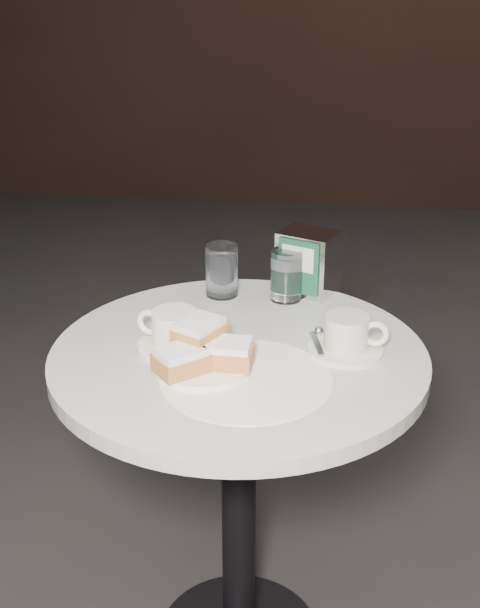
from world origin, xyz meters
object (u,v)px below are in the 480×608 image
Objects in this scene: coffee_cup_left at (174,332)px; napkin_dispenser at (308,262)px; beignet_plate at (202,354)px; water_glass_left at (222,271)px; water_glass_right at (286,276)px; coffee_cup_right at (347,337)px; cafe_table at (239,440)px.

coffee_cup_left is 0.38m from napkin_dispenser.
beignet_plate is 1.97× the size of water_glass_left.
water_glass_right reaches higher than beignet_plate.
beignet_plate is 1.49× the size of coffee_cup_right.
beignet_plate is 1.54× the size of napkin_dispenser.
coffee_cup_right is 0.26m from water_glass_right.
water_glass_right is at bearing 69.71° from beignet_plate.
cafe_table is at bearing -172.22° from coffee_cup_right.
coffee_cup_right is (0.25, 0.10, 0.00)m from beignet_plate.
napkin_dispenser is at bearing 109.41° from coffee_cup_right.
water_glass_left is (-0.27, 0.24, 0.02)m from coffee_cup_right.
cafe_table is at bearing 19.77° from coffee_cup_left.
water_glass_left is (-0.07, 0.25, 0.25)m from cafe_table.
coffee_cup_right is at bearing 5.58° from cafe_table.
water_glass_left reaches higher than water_glass_right.
water_glass_left reaches higher than coffee_cup_left.
beignet_plate is at bearing -31.89° from coffee_cup_left.
water_glass_left is at bearing 96.13° from coffee_cup_left.
coffee_cup_left is at bearing 131.24° from beignet_plate.
coffee_cup_left is 0.27m from water_glass_left.
beignet_plate is at bearing -123.16° from cafe_table.
coffee_cup_right is at bearing -49.47° from napkin_dispenser.
coffee_cup_right reaches higher than cafe_table.
napkin_dispenser is (0.04, 0.05, 0.02)m from water_glass_right.
beignet_plate is 0.34m from water_glass_left.
water_glass_right is (0.19, 0.26, 0.02)m from coffee_cup_left.
water_glass_left is at bearing 105.32° from cafe_table.
beignet_plate is at bearing -87.17° from water_glass_left.
water_glass_right is at bearing 74.52° from cafe_table.
water_glass_right is (-0.13, 0.23, 0.02)m from coffee_cup_right.
coffee_cup_left is 1.65× the size of water_glass_right.
cafe_table is 0.25m from beignet_plate.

